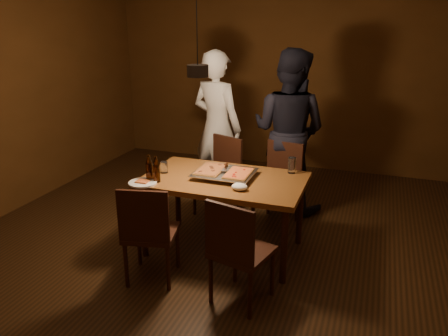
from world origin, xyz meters
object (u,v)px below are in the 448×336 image
(beer_bottle_b, at_px, (156,169))
(chair_near_left, at_px, (148,226))
(chair_far_left, at_px, (221,168))
(chair_near_right, at_px, (237,244))
(diner_white, at_px, (217,127))
(plate_slice, at_px, (143,183))
(chair_far_right, at_px, (280,175))
(beer_bottle_a, at_px, (149,168))
(pizza_tray, at_px, (225,174))
(dining_table, at_px, (224,185))
(pendant_lamp, at_px, (198,70))
(diner_dark, at_px, (288,131))

(beer_bottle_b, bearing_deg, chair_near_left, -72.42)
(chair_far_left, xyz_separation_m, chair_near_right, (0.72, -1.62, 0.00))
(chair_near_right, distance_m, diner_white, 2.24)
(beer_bottle_b, relative_size, plate_slice, 0.94)
(chair_far_left, distance_m, chair_far_right, 0.69)
(beer_bottle_a, bearing_deg, plate_slice, -99.85)
(pizza_tray, bearing_deg, beer_bottle_b, -145.77)
(dining_table, distance_m, pendant_lamp, 1.11)
(chair_far_right, xyz_separation_m, plate_slice, (-1.00, -1.21, 0.22))
(diner_dark, bearing_deg, chair_near_left, 83.76)
(plate_slice, height_order, pendant_lamp, pendant_lamp)
(beer_bottle_b, bearing_deg, chair_far_left, 79.14)
(beer_bottle_a, xyz_separation_m, beer_bottle_b, (0.08, -0.02, -0.00))
(pizza_tray, distance_m, pendant_lamp, 1.02)
(beer_bottle_a, relative_size, pendant_lamp, 0.22)
(chair_far_right, bearing_deg, pendant_lamp, 75.30)
(dining_table, relative_size, diner_dark, 0.80)
(beer_bottle_a, relative_size, beer_bottle_b, 1.02)
(chair_near_left, xyz_separation_m, diner_white, (-0.12, 1.97, 0.38))
(chair_far_right, distance_m, beer_bottle_a, 1.52)
(chair_far_right, distance_m, pizza_tray, 0.90)
(beer_bottle_b, distance_m, diner_white, 1.52)
(chair_near_left, height_order, pendant_lamp, pendant_lamp)
(dining_table, height_order, diner_white, diner_white)
(chair_near_left, bearing_deg, beer_bottle_b, 94.78)
(chair_near_right, distance_m, plate_slice, 1.13)
(chair_near_left, relative_size, diner_dark, 0.27)
(diner_white, xyz_separation_m, pendant_lamp, (0.35, -1.39, 0.84))
(chair_far_left, bearing_deg, pizza_tray, 134.13)
(beer_bottle_a, height_order, plate_slice, beer_bottle_a)
(chair_near_right, bearing_deg, dining_table, 130.11)
(dining_table, bearing_deg, pendant_lamp, -134.34)
(chair_near_left, relative_size, diner_white, 0.27)
(chair_far_left, relative_size, beer_bottle_b, 2.25)
(beer_bottle_b, bearing_deg, beer_bottle_a, 169.33)
(plate_slice, height_order, diner_white, diner_white)
(chair_far_right, relative_size, diner_white, 0.27)
(chair_near_left, height_order, chair_near_right, same)
(pizza_tray, height_order, pendant_lamp, pendant_lamp)
(chair_near_right, xyz_separation_m, beer_bottle_b, (-0.93, 0.49, 0.33))
(chair_far_left, xyz_separation_m, diner_white, (-0.20, 0.39, 0.38))
(diner_dark, bearing_deg, diner_white, 16.54)
(chair_far_left, distance_m, beer_bottle_b, 1.20)
(chair_near_right, relative_size, pizza_tray, 0.93)
(chair_near_left, height_order, plate_slice, chair_near_left)
(chair_far_right, xyz_separation_m, chair_near_right, (0.03, -1.62, 0.00))
(diner_dark, bearing_deg, beer_bottle_a, 71.88)
(plate_slice, bearing_deg, diner_dark, 58.85)
(dining_table, distance_m, beer_bottle_a, 0.72)
(chair_far_right, distance_m, diner_dark, 0.58)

